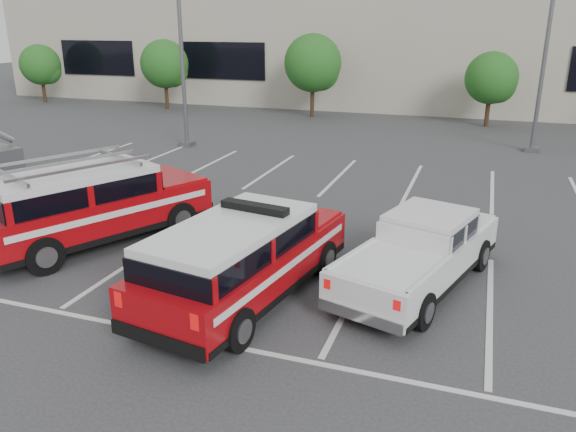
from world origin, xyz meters
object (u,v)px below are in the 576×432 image
object	(u,v)px
convention_building	(424,33)
light_pole_left	(180,28)
tree_far_left	(42,66)
fire_chief_suv	(244,264)
light_pole_mid	(549,28)
white_pickup	(420,259)
tree_mid_left	(314,65)
tree_left	(166,66)
ladder_suv	(92,209)
tree_mid_right	(493,80)

from	to	relation	value
convention_building	light_pole_left	bearing A→B (deg)	-112.39
tree_far_left	light_pole_left	distance (m)	19.85
tree_far_left	fire_chief_suv	bearing A→B (deg)	-42.23
light_pole_mid	fire_chief_suv	size ratio (longest dim) A/B	1.78
light_pole_left	light_pole_mid	bearing A→B (deg)	14.93
tree_far_left	white_pickup	world-z (taller)	tree_far_left
tree_mid_left	fire_chief_suv	distance (m)	23.90
tree_far_left	tree_left	bearing A→B (deg)	0.00
tree_left	fire_chief_suv	world-z (taller)	tree_left
fire_chief_suv	ladder_suv	xyz separation A→B (m)	(-4.95, 1.63, 0.11)
light_pole_left	fire_chief_suv	bearing A→B (deg)	-56.74
convention_building	tree_mid_right	bearing A→B (deg)	-63.43
tree_mid_left	tree_mid_right	bearing A→B (deg)	-0.00
tree_mid_left	tree_mid_right	world-z (taller)	tree_mid_left
convention_building	tree_mid_left	distance (m)	11.19
tree_left	tree_mid_left	size ratio (longest dim) A/B	0.91
tree_mid_right	light_pole_left	world-z (taller)	light_pole_left
light_pole_mid	white_pickup	size ratio (longest dim) A/B	1.90
convention_building	fire_chief_suv	bearing A→B (deg)	-89.29
tree_far_left	light_pole_left	size ratio (longest dim) A/B	0.39
tree_left	light_pole_mid	size ratio (longest dim) A/B	0.43
light_pole_left	white_pickup	world-z (taller)	light_pole_left
tree_mid_left	ladder_suv	world-z (taller)	tree_mid_left
light_pole_left	ladder_suv	world-z (taller)	light_pole_left
tree_left	light_pole_left	world-z (taller)	light_pole_left
light_pole_mid	fire_chief_suv	world-z (taller)	light_pole_mid
white_pickup	light_pole_mid	bearing A→B (deg)	95.25
fire_chief_suv	ladder_suv	distance (m)	5.21
tree_mid_right	ladder_suv	xyz separation A→B (m)	(-9.45, -21.51, -1.60)
tree_far_left	light_pole_mid	size ratio (longest dim) A/B	0.39
tree_mid_right	white_pickup	distance (m)	21.42
tree_left	tree_mid_right	size ratio (longest dim) A/B	1.11
white_pickup	tree_far_left	bearing A→B (deg)	160.27
tree_mid_left	ladder_suv	xyz separation A→B (m)	(0.55, -21.51, -2.14)
light_pole_mid	tree_mid_right	bearing A→B (deg)	107.52
tree_far_left	tree_mid_right	xyz separation A→B (m)	(30.00, 0.00, 0.00)
tree_mid_left	light_pole_mid	bearing A→B (deg)	-26.92
light_pole_mid	fire_chief_suv	xyz separation A→B (m)	(-6.41, -17.10, -4.39)
tree_left	ladder_suv	xyz separation A→B (m)	(10.55, -21.51, -1.87)
tree_far_left	light_pole_left	world-z (taller)	light_pole_left
convention_building	white_pickup	world-z (taller)	convention_building
light_pole_mid	light_pole_left	bearing A→B (deg)	-165.07
tree_mid_left	light_pole_left	size ratio (longest dim) A/B	0.47
white_pickup	fire_chief_suv	bearing A→B (deg)	-134.05
convention_building	light_pole_left	world-z (taller)	convention_building
tree_left	tree_mid_left	world-z (taller)	tree_mid_left
convention_building	tree_left	bearing A→B (deg)	-146.95
tree_mid_right	fire_chief_suv	distance (m)	23.64
white_pickup	tree_mid_left	bearing A→B (deg)	129.21
ladder_suv	tree_left	bearing A→B (deg)	142.40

